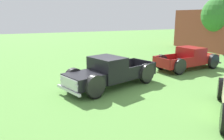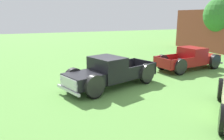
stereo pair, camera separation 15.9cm
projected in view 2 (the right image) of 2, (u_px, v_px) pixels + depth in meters
name	position (u px, v px, depth m)	size (l,w,h in m)	color
ground_plane	(109.00, 85.00, 12.27)	(80.00, 80.00, 0.00)	#5B9342
pickup_truck_foreground	(106.00, 73.00, 11.71)	(3.50, 5.69, 1.64)	black
pickup_truck_behind_left	(192.00, 59.00, 15.90)	(2.52, 5.27, 1.55)	maroon
oak_tree_west	(223.00, 15.00, 22.34)	(3.72, 3.72, 5.65)	brown
brick_pavilion	(219.00, 30.00, 25.17)	(7.98, 5.37, 4.34)	brown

